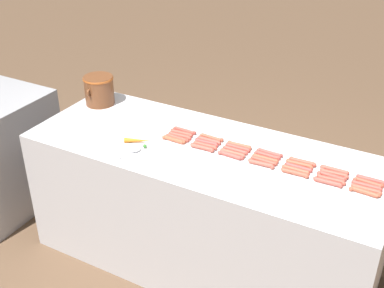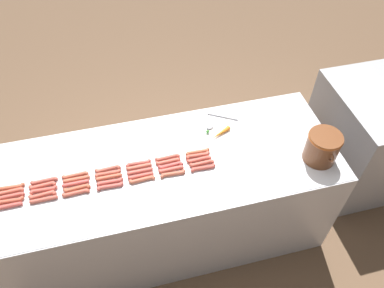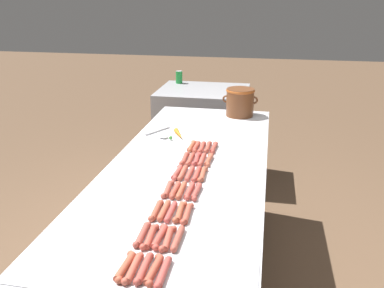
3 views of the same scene
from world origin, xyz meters
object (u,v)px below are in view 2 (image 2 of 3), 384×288
object	(u,v)px
hot_dog_0	(11,187)
hot_dog_27	(202,163)
hot_dog_9	(76,179)
hot_dog_32	(142,180)
hot_dog_11	(139,167)
hot_dog_22	(43,195)
hot_dog_8	(42,186)
hot_dog_20	(199,160)
hot_dog_16	(76,183)
hot_dog_25	(141,176)
hot_dog_7	(10,192)
hot_dog_21	(10,201)
hot_dog_13	(198,155)
hot_dog_2	(75,175)
carrot	(219,133)
hot_dog_18	(140,171)
hot_dog_30	(76,193)
hot_dog_34	(203,168)
hot_dog_31	(110,186)
serving_spoon	(214,123)
hot_dog_29	(44,200)
hot_dog_23	(77,188)
hot_dog_28	(8,206)
hot_dog_1	(44,181)
hot_dog_4	(138,163)
hot_dog_19	(170,165)
back_cabinet	(367,137)
hot_dog_17	(109,177)
hot_dog_24	(110,182)
hot_dog_3	(108,169)
bean_pot	(323,146)
hot_dog_26	(171,169)
hot_dog_6	(198,152)
hot_dog_33	(173,174)
hot_dog_10	(108,173)
hot_dog_12	(168,162)
hot_dog_15	(43,190)
hot_dog_5	(168,157)

from	to	relation	value
hot_dog_0	hot_dog_27	xyz separation A→B (m)	(0.10, 1.16, 0.00)
hot_dog_9	hot_dog_32	distance (m)	0.40
hot_dog_11	hot_dog_22	xyz separation A→B (m)	(0.07, -0.59, 0.00)
hot_dog_8	hot_dog_20	world-z (taller)	same
hot_dog_16	hot_dog_25	xyz separation A→B (m)	(0.04, 0.39, 0.00)
hot_dog_7	hot_dog_21	size ratio (longest dim) A/B	1.00
hot_dog_13	hot_dog_7	bearing A→B (deg)	-90.03
hot_dog_2	carrot	xyz separation A→B (m)	(-0.12, 0.96, 0.00)
hot_dog_18	hot_dog_22	world-z (taller)	same
hot_dog_30	hot_dog_34	world-z (taller)	same
hot_dog_20	hot_dog_31	world-z (taller)	same
hot_dog_2	serving_spoon	distance (m)	0.99
hot_dog_25	hot_dog_29	world-z (taller)	same
hot_dog_2	hot_dog_23	xyz separation A→B (m)	(0.10, 0.01, 0.00)
hot_dog_28	hot_dog_22	bearing A→B (deg)	99.55
hot_dog_2	hot_dog_23	world-z (taller)	same
hot_dog_1	hot_dog_18	xyz separation A→B (m)	(0.07, 0.58, 0.00)
hot_dog_23	hot_dog_29	bearing A→B (deg)	-79.76
hot_dog_4	hot_dog_19	xyz separation A→B (m)	(0.07, 0.19, 0.00)
back_cabinet	hot_dog_19	xyz separation A→B (m)	(0.24, -1.71, 0.45)
hot_dog_4	hot_dog_8	distance (m)	0.59
hot_dog_17	hot_dog_18	size ratio (longest dim) A/B	1.00
back_cabinet	hot_dog_16	xyz separation A→B (m)	(0.24, -2.30, 0.45)
hot_dog_24	hot_dog_34	bearing A→B (deg)	86.65
hot_dog_21	hot_dog_23	xyz separation A→B (m)	(0.00, 0.38, 0.00)
hot_dog_16	hot_dog_3	bearing A→B (deg)	107.75
bean_pot	hot_dog_29	bearing A→B (deg)	-93.06
hot_dog_9	hot_dog_22	world-z (taller)	same
hot_dog_26	hot_dog_21	bearing A→B (deg)	-89.99
hot_dog_6	hot_dog_33	distance (m)	0.23
hot_dog_9	serving_spoon	world-z (taller)	hot_dog_9
hot_dog_6	hot_dog_10	distance (m)	0.58
hot_dog_6	hot_dog_28	world-z (taller)	same
bean_pot	serving_spoon	world-z (taller)	bean_pot
hot_dog_33	hot_dog_27	bearing A→B (deg)	100.58
hot_dog_25	hot_dog_28	size ratio (longest dim) A/B	1.00
hot_dog_12	hot_dog_15	size ratio (longest dim) A/B	1.00
hot_dog_5	hot_dog_17	size ratio (longest dim) A/B	1.00
hot_dog_21	serving_spoon	bearing A→B (deg)	103.92
hot_dog_5	hot_dog_19	size ratio (longest dim) A/B	1.00
hot_dog_24	hot_dog_33	size ratio (longest dim) A/B	1.00
hot_dog_16	hot_dog_17	world-z (taller)	same
hot_dog_1	hot_dog_18	distance (m)	0.58
hot_dog_32	carrot	world-z (taller)	carrot
hot_dog_16	hot_dog_12	bearing A→B (deg)	93.02
hot_dog_20	hot_dog_29	size ratio (longest dim) A/B	1.00
hot_dog_26	hot_dog_33	world-z (taller)	same
hot_dog_13	hot_dog_21	distance (m)	1.15
hot_dog_20	serving_spoon	bearing A→B (deg)	147.68
hot_dog_28	serving_spoon	world-z (taller)	hot_dog_28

